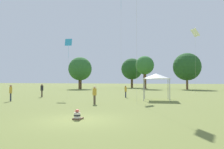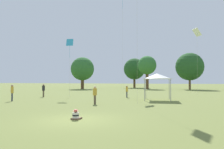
% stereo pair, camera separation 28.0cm
% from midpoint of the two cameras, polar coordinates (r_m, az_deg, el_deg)
% --- Properties ---
extents(ground_plane, '(300.00, 300.00, 0.00)m').
position_cam_midpoint_polar(ground_plane, '(12.67, -9.31, -11.60)').
color(ground_plane, olive).
extents(seated_toddler, '(0.47, 0.58, 0.58)m').
position_cam_midpoint_polar(seated_toddler, '(12.70, -9.66, -10.54)').
color(seated_toddler, brown).
rests_on(seated_toddler, ground).
extents(person_standing_0, '(0.52, 0.52, 1.77)m').
position_cam_midpoint_polar(person_standing_0, '(30.74, -18.09, -3.68)').
color(person_standing_0, brown).
rests_on(person_standing_0, ground).
extents(person_standing_1, '(0.52, 0.52, 1.69)m').
position_cam_midpoint_polar(person_standing_1, '(20.59, -4.98, -4.97)').
color(person_standing_1, brown).
rests_on(person_standing_1, ground).
extents(person_standing_2, '(0.39, 0.39, 1.76)m').
position_cam_midpoint_polar(person_standing_2, '(25.70, -25.23, -3.95)').
color(person_standing_2, '#282D42').
rests_on(person_standing_2, ground).
extents(person_standing_3, '(0.40, 0.40, 1.56)m').
position_cam_midpoint_polar(person_standing_3, '(28.66, 3.30, -4.14)').
color(person_standing_3, '#282D42').
rests_on(person_standing_3, ground).
extents(canopy_tent, '(3.39, 3.39, 3.01)m').
position_cam_midpoint_polar(canopy_tent, '(25.30, 11.20, -0.52)').
color(canopy_tent, white).
rests_on(canopy_tent, ground).
extents(kite_0, '(0.96, 0.33, 7.77)m').
position_cam_midpoint_polar(kite_0, '(29.79, -11.58, 7.85)').
color(kite_0, '#339EDB').
rests_on(kite_0, ground).
extents(kite_3, '(1.32, 1.51, 9.73)m').
position_cam_midpoint_polar(kite_3, '(34.42, 20.66, 9.95)').
color(kite_3, white).
rests_on(kite_3, ground).
extents(distant_tree_0, '(6.19, 6.19, 8.45)m').
position_cam_midpoint_polar(distant_tree_0, '(58.57, -8.46, 1.44)').
color(distant_tree_0, brown).
rests_on(distant_tree_0, ground).
extents(distant_tree_1, '(6.94, 6.94, 9.19)m').
position_cam_midpoint_polar(distant_tree_1, '(58.19, 18.87, 1.92)').
color(distant_tree_1, brown).
rests_on(distant_tree_1, ground).
extents(distant_tree_2, '(4.97, 4.97, 8.83)m').
position_cam_midpoint_polar(distant_tree_2, '(59.15, 8.42, 2.32)').
color(distant_tree_2, brown).
rests_on(distant_tree_2, ground).
extents(distant_tree_3, '(6.63, 6.63, 9.19)m').
position_cam_midpoint_polar(distant_tree_3, '(68.61, 5.10, 1.44)').
color(distant_tree_3, brown).
rests_on(distant_tree_3, ground).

